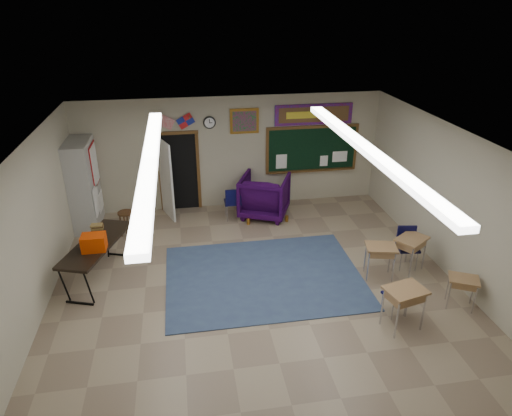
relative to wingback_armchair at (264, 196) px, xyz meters
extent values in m
plane|color=gray|center=(-0.75, -3.69, -0.55)|extent=(9.00, 9.00, 0.00)
cube|color=#A7A288|center=(-0.75, 0.81, 0.95)|extent=(8.00, 0.04, 3.00)
cube|color=#A7A288|center=(-4.75, -3.69, 0.95)|extent=(0.04, 9.00, 3.00)
cube|color=#A7A288|center=(3.25, -3.69, 0.95)|extent=(0.04, 9.00, 3.00)
cube|color=silver|center=(-0.75, -3.69, 2.45)|extent=(8.00, 9.00, 0.04)
cube|color=#374D68|center=(-0.55, -2.89, -0.54)|extent=(4.00, 3.00, 0.02)
cube|color=black|center=(-2.15, 0.80, 0.50)|extent=(0.95, 0.04, 2.10)
cube|color=silver|center=(-2.49, 0.36, 0.48)|extent=(0.35, 0.86, 2.05)
cube|color=brown|center=(1.45, 0.78, 0.95)|extent=(2.55, 0.05, 1.30)
cube|color=black|center=(1.45, 0.77, 0.95)|extent=(2.40, 0.03, 1.15)
cube|color=brown|center=(1.45, 0.72, 0.35)|extent=(2.40, 0.12, 0.04)
cube|color=#9F0D19|center=(1.45, 0.78, 1.90)|extent=(2.10, 0.04, 0.55)
cube|color=brown|center=(1.45, 0.77, 1.90)|extent=(1.90, 0.03, 0.40)
cube|color=#9F6A1E|center=(-0.40, 0.78, 1.80)|extent=(0.75, 0.05, 0.65)
cube|color=#A51466|center=(-0.40, 0.77, 1.80)|extent=(0.62, 0.03, 0.52)
cylinder|color=black|center=(-1.30, 0.78, 1.80)|extent=(0.32, 0.05, 0.32)
cylinder|color=white|center=(-1.30, 0.76, 1.80)|extent=(0.26, 0.02, 0.26)
cube|color=#A7A6A2|center=(-4.47, 0.16, 0.55)|extent=(0.55, 1.25, 2.20)
imported|color=#210430|center=(0.00, 0.00, 0.00)|extent=(1.56, 1.58, 1.10)
cube|color=#A0754A|center=(1.78, -3.27, 0.16)|extent=(0.69, 0.58, 0.04)
cube|color=brown|center=(1.78, -3.27, 0.06)|extent=(0.60, 0.49, 0.12)
cube|color=#A0754A|center=(2.51, -3.13, 0.20)|extent=(0.80, 0.76, 0.04)
cube|color=brown|center=(2.51, -3.13, 0.09)|extent=(0.69, 0.65, 0.13)
cube|color=#A0754A|center=(1.54, -4.83, 0.23)|extent=(0.76, 0.64, 0.04)
cube|color=brown|center=(1.54, -4.83, 0.12)|extent=(0.66, 0.54, 0.13)
cube|color=#A0754A|center=(2.88, -4.46, 0.06)|extent=(0.65, 0.59, 0.03)
cube|color=brown|center=(2.88, -4.46, -0.03)|extent=(0.56, 0.50, 0.10)
cube|color=black|center=(-3.86, -2.37, 0.26)|extent=(1.29, 2.12, 0.06)
cube|color=#C93903|center=(-3.83, -2.65, 0.44)|extent=(0.45, 0.34, 0.31)
cylinder|color=#492F16|center=(-3.48, -0.57, 0.06)|extent=(0.36, 0.36, 0.04)
torus|color=#492F16|center=(-3.48, -0.57, -0.34)|extent=(0.29, 0.29, 0.02)
camera|label=1|loc=(-2.03, -10.70, 4.77)|focal=32.00mm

